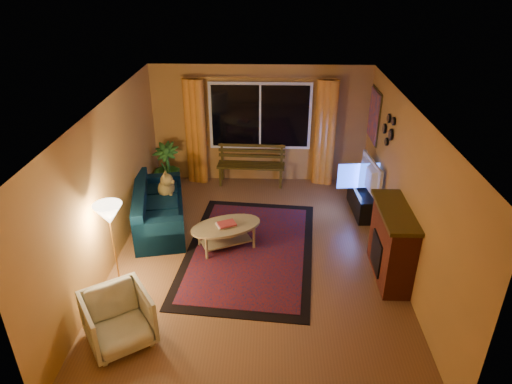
{
  "coord_description": "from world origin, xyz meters",
  "views": [
    {
      "loc": [
        0.21,
        -6.14,
        4.36
      ],
      "look_at": [
        0.0,
        0.3,
        1.05
      ],
      "focal_mm": 32.0,
      "sensor_mm": 36.0,
      "label": 1
    }
  ],
  "objects_px": {
    "bench": "(251,175)",
    "tv_console": "(363,201)",
    "sofa": "(159,207)",
    "armchair": "(118,317)",
    "floor_lamp": "(114,248)",
    "coffee_table": "(226,236)"
  },
  "relations": [
    {
      "from": "bench",
      "to": "tv_console",
      "type": "height_order",
      "value": "tv_console"
    },
    {
      "from": "sofa",
      "to": "tv_console",
      "type": "relative_size",
      "value": 1.78
    },
    {
      "from": "armchair",
      "to": "tv_console",
      "type": "relative_size",
      "value": 0.73
    },
    {
      "from": "bench",
      "to": "tv_console",
      "type": "relative_size",
      "value": 1.32
    },
    {
      "from": "sofa",
      "to": "tv_console",
      "type": "height_order",
      "value": "sofa"
    },
    {
      "from": "floor_lamp",
      "to": "armchair",
      "type": "bearing_deg",
      "value": -72.57
    },
    {
      "from": "coffee_table",
      "to": "tv_console",
      "type": "xyz_separation_m",
      "value": [
        2.5,
        1.31,
        0.01
      ]
    },
    {
      "from": "sofa",
      "to": "coffee_table",
      "type": "height_order",
      "value": "sofa"
    },
    {
      "from": "floor_lamp",
      "to": "tv_console",
      "type": "xyz_separation_m",
      "value": [
        3.98,
        2.41,
        -0.47
      ]
    },
    {
      "from": "coffee_table",
      "to": "floor_lamp",
      "type": "bearing_deg",
      "value": -143.42
    },
    {
      "from": "sofa",
      "to": "coffee_table",
      "type": "xyz_separation_m",
      "value": [
        1.26,
        -0.65,
        -0.17
      ]
    },
    {
      "from": "bench",
      "to": "armchair",
      "type": "relative_size",
      "value": 1.82
    },
    {
      "from": "sofa",
      "to": "floor_lamp",
      "type": "relative_size",
      "value": 1.38
    },
    {
      "from": "floor_lamp",
      "to": "tv_console",
      "type": "bearing_deg",
      "value": 31.23
    },
    {
      "from": "bench",
      "to": "sofa",
      "type": "relative_size",
      "value": 0.74
    },
    {
      "from": "floor_lamp",
      "to": "tv_console",
      "type": "relative_size",
      "value": 1.29
    },
    {
      "from": "coffee_table",
      "to": "tv_console",
      "type": "relative_size",
      "value": 1.11
    },
    {
      "from": "bench",
      "to": "floor_lamp",
      "type": "xyz_separation_m",
      "value": [
        -1.79,
        -3.57,
        0.48
      ]
    },
    {
      "from": "armchair",
      "to": "floor_lamp",
      "type": "distance_m",
      "value": 1.15
    },
    {
      "from": "armchair",
      "to": "coffee_table",
      "type": "xyz_separation_m",
      "value": [
        1.15,
        2.16,
        -0.18
      ]
    },
    {
      "from": "floor_lamp",
      "to": "bench",
      "type": "bearing_deg",
      "value": 63.28
    },
    {
      "from": "sofa",
      "to": "armchair",
      "type": "distance_m",
      "value": 2.82
    }
  ]
}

